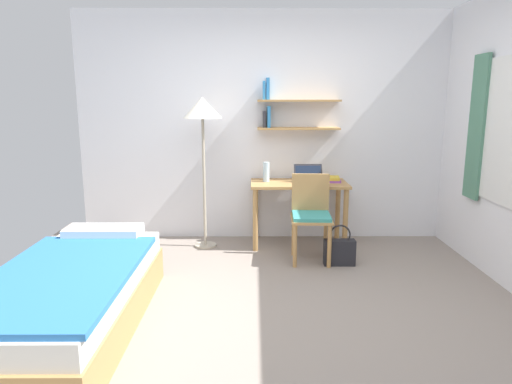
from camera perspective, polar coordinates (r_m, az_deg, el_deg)
The scene contains 10 objects.
ground_plane at distance 3.66m, azimuth 2.88°, elevation -14.81°, with size 5.28×5.28×0.00m, color gray.
wall_back at distance 5.31m, azimuth 1.87°, elevation 8.09°, with size 4.40×0.27×2.60m.
bed at distance 3.56m, azimuth -22.15°, elevation -12.18°, with size 0.93×2.00×0.54m.
desk at distance 5.10m, azimuth 5.37°, elevation -0.26°, with size 1.07×0.55×0.72m.
desk_chair at distance 4.65m, azimuth 6.89°, elevation -2.64°, with size 0.42×0.44×0.87m.
standing_lamp at distance 4.93m, azimuth -6.70°, elevation 9.50°, with size 0.41×0.41×1.65m.
laptop at distance 5.07m, azimuth 6.57°, elevation 1.75°, with size 0.32×0.22×0.20m.
water_bottle at distance 5.09m, azimuth 1.28°, elevation 2.54°, with size 0.07×0.07×0.22m, color silver.
book_stack at distance 5.17m, azimuth 9.63°, elevation 1.59°, with size 0.18×0.22×0.06m.
handbag at distance 4.64m, azimuth 10.40°, elevation -7.29°, with size 0.31×0.12×0.41m.
Camera 1 is at (-0.19, -3.27, 1.62)m, focal length 31.98 mm.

